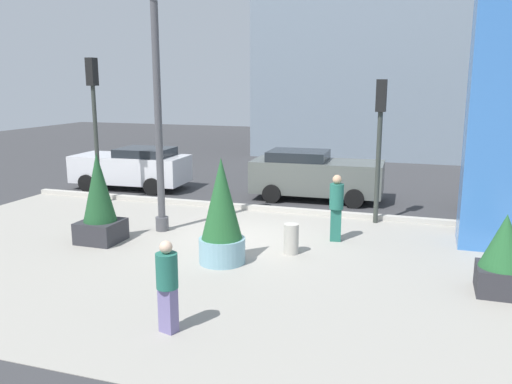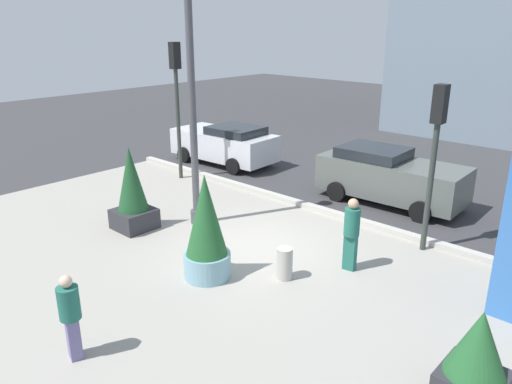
{
  "view_description": "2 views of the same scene",
  "coord_description": "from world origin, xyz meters",
  "px_view_note": "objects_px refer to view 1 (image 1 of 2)",
  "views": [
    {
      "loc": [
        4.59,
        -12.61,
        4.08
      ],
      "look_at": [
        0.64,
        -0.66,
        1.44
      ],
      "focal_mm": 36.82,
      "sensor_mm": 36.0,
      "label": 1
    },
    {
      "loc": [
        7.78,
        -8.54,
        5.5
      ],
      "look_at": [
        0.37,
        -0.44,
        1.7
      ],
      "focal_mm": 34.5,
      "sensor_mm": 36.0,
      "label": 2
    }
  ],
  "objects_px": {
    "potted_plant_by_pillar": "(504,255)",
    "traffic_light_corner": "(94,107)",
    "lamp_post": "(158,118)",
    "car_passing_lane": "(132,167)",
    "car_intersection": "(315,175)",
    "potted_plant_mid_plaza": "(222,214)",
    "traffic_light_far_side": "(380,127)",
    "potted_plant_near_left": "(99,202)",
    "pedestrian_crossing": "(167,282)",
    "art_pillar_blue": "(496,124)",
    "pedestrian_by_curb": "(336,204)",
    "concrete_bollard": "(291,239)"
  },
  "relations": [
    {
      "from": "lamp_post",
      "to": "traffic_light_far_side",
      "type": "height_order",
      "value": "lamp_post"
    },
    {
      "from": "pedestrian_by_curb",
      "to": "pedestrian_crossing",
      "type": "xyz_separation_m",
      "value": [
        -1.75,
        -5.95,
        -0.11
      ]
    },
    {
      "from": "car_passing_lane",
      "to": "car_intersection",
      "type": "xyz_separation_m",
      "value": [
        7.17,
        0.3,
        0.05
      ]
    },
    {
      "from": "pedestrian_by_curb",
      "to": "pedestrian_crossing",
      "type": "relative_size",
      "value": 1.11
    },
    {
      "from": "potted_plant_near_left",
      "to": "potted_plant_mid_plaza",
      "type": "distance_m",
      "value": 3.62
    },
    {
      "from": "art_pillar_blue",
      "to": "traffic_light_corner",
      "type": "xyz_separation_m",
      "value": [
        -12.21,
        1.05,
        0.18
      ]
    },
    {
      "from": "traffic_light_far_side",
      "to": "pedestrian_crossing",
      "type": "xyz_separation_m",
      "value": [
        -2.56,
        -8.14,
        -1.94
      ]
    },
    {
      "from": "potted_plant_mid_plaza",
      "to": "traffic_light_far_side",
      "type": "bearing_deg",
      "value": 57.3
    },
    {
      "from": "art_pillar_blue",
      "to": "pedestrian_by_curb",
      "type": "relative_size",
      "value": 3.49
    },
    {
      "from": "potted_plant_by_pillar",
      "to": "car_passing_lane",
      "type": "xyz_separation_m",
      "value": [
        -12.42,
        6.91,
        0.05
      ]
    },
    {
      "from": "art_pillar_blue",
      "to": "potted_plant_by_pillar",
      "type": "xyz_separation_m",
      "value": [
        -0.01,
        -3.34,
        -2.29
      ]
    },
    {
      "from": "lamp_post",
      "to": "traffic_light_corner",
      "type": "relative_size",
      "value": 1.33
    },
    {
      "from": "potted_plant_mid_plaza",
      "to": "pedestrian_by_curb",
      "type": "distance_m",
      "value": 3.31
    },
    {
      "from": "potted_plant_near_left",
      "to": "concrete_bollard",
      "type": "relative_size",
      "value": 3.13
    },
    {
      "from": "potted_plant_by_pillar",
      "to": "traffic_light_corner",
      "type": "bearing_deg",
      "value": 160.21
    },
    {
      "from": "lamp_post",
      "to": "car_intersection",
      "type": "relative_size",
      "value": 1.4
    },
    {
      "from": "art_pillar_blue",
      "to": "concrete_bollard",
      "type": "distance_m",
      "value": 5.74
    },
    {
      "from": "potted_plant_mid_plaza",
      "to": "art_pillar_blue",
      "type": "bearing_deg",
      "value": 29.75
    },
    {
      "from": "art_pillar_blue",
      "to": "potted_plant_near_left",
      "type": "relative_size",
      "value": 2.62
    },
    {
      "from": "art_pillar_blue",
      "to": "concrete_bollard",
      "type": "relative_size",
      "value": 8.2
    },
    {
      "from": "potted_plant_near_left",
      "to": "potted_plant_mid_plaza",
      "type": "bearing_deg",
      "value": -7.99
    },
    {
      "from": "lamp_post",
      "to": "traffic_light_far_side",
      "type": "xyz_separation_m",
      "value": [
        5.58,
        2.74,
        -0.33
      ]
    },
    {
      "from": "potted_plant_near_left",
      "to": "potted_plant_mid_plaza",
      "type": "relative_size",
      "value": 0.96
    },
    {
      "from": "car_intersection",
      "to": "pedestrian_crossing",
      "type": "height_order",
      "value": "car_intersection"
    },
    {
      "from": "potted_plant_mid_plaza",
      "to": "traffic_light_far_side",
      "type": "xyz_separation_m",
      "value": [
        3.0,
        4.67,
        1.67
      ]
    },
    {
      "from": "potted_plant_near_left",
      "to": "pedestrian_crossing",
      "type": "relative_size",
      "value": 1.48
    },
    {
      "from": "lamp_post",
      "to": "concrete_bollard",
      "type": "distance_m",
      "value": 4.88
    },
    {
      "from": "potted_plant_mid_plaza",
      "to": "traffic_light_far_side",
      "type": "distance_m",
      "value": 5.8
    },
    {
      "from": "art_pillar_blue",
      "to": "potted_plant_by_pillar",
      "type": "bearing_deg",
      "value": -90.18
    },
    {
      "from": "car_passing_lane",
      "to": "car_intersection",
      "type": "relative_size",
      "value": 0.98
    },
    {
      "from": "pedestrian_by_curb",
      "to": "traffic_light_far_side",
      "type": "bearing_deg",
      "value": 69.67
    },
    {
      "from": "potted_plant_by_pillar",
      "to": "potted_plant_mid_plaza",
      "type": "xyz_separation_m",
      "value": [
        -5.87,
        -0.02,
        0.36
      ]
    },
    {
      "from": "lamp_post",
      "to": "pedestrian_by_curb",
      "type": "xyz_separation_m",
      "value": [
        4.77,
        0.55,
        -2.16
      ]
    },
    {
      "from": "lamp_post",
      "to": "art_pillar_blue",
      "type": "distance_m",
      "value": 8.58
    },
    {
      "from": "art_pillar_blue",
      "to": "potted_plant_near_left",
      "type": "height_order",
      "value": "art_pillar_blue"
    },
    {
      "from": "car_intersection",
      "to": "car_passing_lane",
      "type": "bearing_deg",
      "value": -177.63
    },
    {
      "from": "traffic_light_far_side",
      "to": "car_passing_lane",
      "type": "height_order",
      "value": "traffic_light_far_side"
    },
    {
      "from": "art_pillar_blue",
      "to": "car_intersection",
      "type": "height_order",
      "value": "art_pillar_blue"
    },
    {
      "from": "potted_plant_by_pillar",
      "to": "pedestrian_crossing",
      "type": "bearing_deg",
      "value": -147.28
    },
    {
      "from": "potted_plant_near_left",
      "to": "traffic_light_far_side",
      "type": "relative_size",
      "value": 0.56
    },
    {
      "from": "potted_plant_by_pillar",
      "to": "traffic_light_far_side",
      "type": "height_order",
      "value": "traffic_light_far_side"
    },
    {
      "from": "potted_plant_near_left",
      "to": "car_passing_lane",
      "type": "distance_m",
      "value": 7.08
    },
    {
      "from": "potted_plant_near_left",
      "to": "lamp_post",
      "type": "bearing_deg",
      "value": 54.97
    },
    {
      "from": "car_intersection",
      "to": "pedestrian_crossing",
      "type": "relative_size",
      "value": 2.9
    },
    {
      "from": "potted_plant_near_left",
      "to": "traffic_light_far_side",
      "type": "bearing_deg",
      "value": 32.33
    },
    {
      "from": "car_intersection",
      "to": "lamp_post",
      "type": "bearing_deg",
      "value": -121.24
    },
    {
      "from": "lamp_post",
      "to": "potted_plant_by_pillar",
      "type": "bearing_deg",
      "value": -12.75
    },
    {
      "from": "lamp_post",
      "to": "potted_plant_mid_plaza",
      "type": "bearing_deg",
      "value": -36.85
    },
    {
      "from": "pedestrian_by_curb",
      "to": "car_intersection",
      "type": "bearing_deg",
      "value": 108.21
    },
    {
      "from": "potted_plant_mid_plaza",
      "to": "pedestrian_crossing",
      "type": "xyz_separation_m",
      "value": [
        0.44,
        -3.47,
        -0.27
      ]
    }
  ]
}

